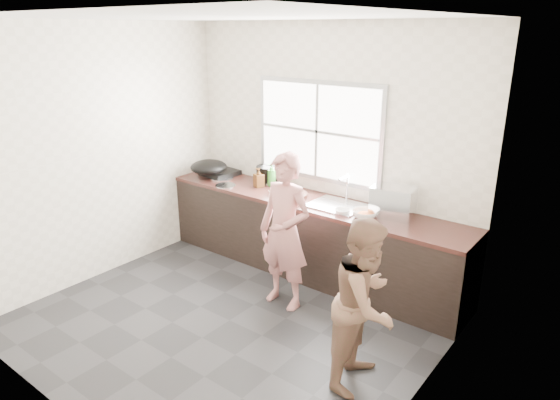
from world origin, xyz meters
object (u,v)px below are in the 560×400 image
Objects in this scene: black_pot at (268,174)px; bottle_brown_short at (283,180)px; dish_rack at (393,202)px; person_side at (366,303)px; bowl_crabs at (365,215)px; woman at (285,237)px; pot_lid_right at (222,178)px; bottle_brown_tall at (259,178)px; glass_jar at (264,179)px; plate_food at (274,183)px; bowl_mince at (292,201)px; burner at (220,173)px; pot_lid_left at (225,186)px; bowl_held at (342,211)px; wok at (209,167)px; cutting_board at (290,195)px; bottle_green at (272,175)px.

black_pot reaches higher than bottle_brown_short.
bottle_brown_short is at bearing 166.91° from dish_rack.
person_side is 6.79× the size of bowl_crabs.
woman reaches higher than pot_lid_right.
bottle_brown_tall is 0.18m from glass_jar.
plate_food is at bearing -3.67° from black_pot.
bottle_brown_tall is (-0.65, 0.23, 0.08)m from bowl_mince.
plate_food is at bearing 9.18° from burner.
bowl_held is at bearing 1.58° from pot_lid_left.
bowl_held is at bearing -7.46° from burner.
bowl_held is at bearing -158.87° from dish_rack.
person_side is 2.61m from glass_jar.
glass_jar is at bearing 50.39° from person_side.
plate_food is 0.61× the size of burner.
wok is at bearing 61.49° from person_side.
bowl_crabs is 0.72× the size of black_pot.
dish_rack is (1.59, -0.14, 0.14)m from plate_food.
woman is 1.07× the size of person_side.
bowl_mince is 0.75× the size of black_pot.
bowl_held is at bearing -9.27° from cutting_board.
bowl_held is 1.97m from burner.
bowl_held is 0.44× the size of wok.
person_side is 2.03m from cutting_board.
dish_rack is (1.43, -0.10, 0.07)m from bottle_brown_short.
bottle_green is at bearing 169.15° from dish_rack.
dish_rack is at bearing 47.42° from bowl_crabs.
woman is 3.58× the size of dish_rack.
black_pot is 1.70m from dish_rack.
burner is (-0.78, -0.13, 0.02)m from plate_food.
bowl_mince reaches higher than pot_lid_left.
bowl_crabs is at bearing 23.33° from person_side.
dish_rack is at bearing 4.38° from wok.
bottle_green is (0.13, -0.09, 0.04)m from black_pot.
plate_food is (0.10, -0.01, -0.09)m from black_pot.
bottle_green is at bearing -15.61° from glass_jar.
bowl_held reaches higher than bowl_mince.
cutting_board is 1.37× the size of pot_lid_right.
bottle_brown_short is at bearing 1.67° from glass_jar.
bowl_crabs reaches higher than pot_lid_right.
black_pot reaches higher than bowl_held.
bowl_held is at bearing -14.45° from bottle_green.
bottle_brown_short reaches higher than pot_lid_left.
wok reaches higher than cutting_board.
bowl_held is at bearing -16.86° from black_pot.
burner reaches higher than pot_lid_right.
bottle_brown_tall is at bearing 52.77° from person_side.
black_pot is at bearing 176.33° from plate_food.
woman is 0.81m from bowl_crabs.
bowl_mince is at bearing -49.74° from cutting_board.
person_side is at bearing -36.97° from cutting_board.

